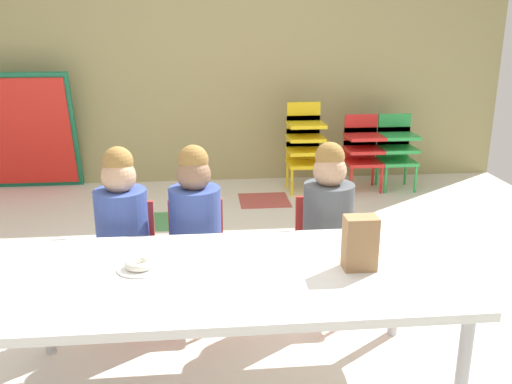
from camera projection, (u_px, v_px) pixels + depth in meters
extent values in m
cube|color=silver|center=(220.00, 304.00, 3.10)|extent=(5.70, 5.10, 0.02)
cube|color=gray|center=(55.00, 310.00, 3.01)|extent=(0.43, 0.43, 0.00)
cube|color=#B24C47|center=(264.00, 200.00, 4.85)|extent=(0.43, 0.43, 0.00)
cube|color=#478C51|center=(156.00, 222.00, 4.34)|extent=(0.43, 0.43, 0.00)
cube|color=gray|center=(152.00, 244.00, 3.91)|extent=(0.43, 0.43, 0.00)
cube|color=silver|center=(86.00, 246.00, 3.87)|extent=(0.43, 0.43, 0.00)
cube|color=silver|center=(315.00, 199.00, 4.89)|extent=(0.43, 0.43, 0.00)
cube|color=tan|center=(207.00, 49.00, 5.15)|extent=(5.70, 0.10, 2.50)
cube|color=white|center=(229.00, 276.00, 2.21)|extent=(1.82, 0.84, 0.04)
cylinder|color=#B2B2B7|center=(462.00, 377.00, 2.03)|extent=(0.05, 0.05, 0.51)
cylinder|color=#B2B2B7|center=(46.00, 304.00, 2.56)|extent=(0.05, 0.05, 0.51)
cylinder|color=#B2B2B7|center=(396.00, 287.00, 2.71)|extent=(0.05, 0.05, 0.51)
cube|color=red|center=(125.00, 267.00, 2.84)|extent=(0.32, 0.30, 0.03)
cube|color=red|center=(127.00, 229.00, 2.94)|extent=(0.29, 0.02, 0.30)
cylinder|color=#384C99|center=(122.00, 226.00, 2.77)|extent=(0.27, 0.27, 0.38)
sphere|color=tan|center=(119.00, 176.00, 2.70)|extent=(0.17, 0.17, 0.17)
sphere|color=olive|center=(118.00, 162.00, 2.69)|extent=(0.15, 0.15, 0.15)
cylinder|color=red|center=(95.00, 306.00, 2.75)|extent=(0.02, 0.02, 0.28)
cylinder|color=red|center=(153.00, 304.00, 2.77)|extent=(0.02, 0.02, 0.28)
cylinder|color=red|center=(104.00, 283.00, 2.99)|extent=(0.02, 0.02, 0.28)
cylinder|color=red|center=(156.00, 281.00, 3.02)|extent=(0.02, 0.02, 0.28)
cube|color=red|center=(197.00, 264.00, 2.87)|extent=(0.32, 0.30, 0.03)
cube|color=red|center=(196.00, 226.00, 2.97)|extent=(0.29, 0.02, 0.30)
cylinder|color=#384C99|center=(195.00, 224.00, 2.81)|extent=(0.34, 0.34, 0.38)
sphere|color=#8C664C|center=(194.00, 174.00, 2.73)|extent=(0.17, 0.17, 0.17)
sphere|color=olive|center=(193.00, 160.00, 2.72)|extent=(0.15, 0.15, 0.15)
cylinder|color=red|center=(170.00, 303.00, 2.78)|extent=(0.02, 0.02, 0.28)
cylinder|color=red|center=(225.00, 300.00, 2.81)|extent=(0.02, 0.02, 0.28)
cylinder|color=red|center=(172.00, 280.00, 3.03)|extent=(0.02, 0.02, 0.28)
cylinder|color=red|center=(223.00, 278.00, 3.06)|extent=(0.02, 0.02, 0.28)
cube|color=red|center=(326.00, 258.00, 2.94)|extent=(0.32, 0.30, 0.03)
cube|color=red|center=(321.00, 222.00, 3.04)|extent=(0.29, 0.02, 0.30)
cylinder|color=#4C5156|center=(328.00, 219.00, 2.87)|extent=(0.29, 0.29, 0.38)
sphere|color=tan|center=(330.00, 171.00, 2.80)|extent=(0.17, 0.17, 0.17)
sphere|color=olive|center=(330.00, 157.00, 2.79)|extent=(0.15, 0.15, 0.15)
cylinder|color=red|center=(304.00, 297.00, 2.85)|extent=(0.02, 0.02, 0.28)
cylinder|color=red|center=(357.00, 294.00, 2.87)|extent=(0.02, 0.02, 0.28)
cylinder|color=red|center=(296.00, 274.00, 3.09)|extent=(0.02, 0.02, 0.28)
cylinder|color=red|center=(345.00, 272.00, 3.12)|extent=(0.02, 0.02, 0.28)
cube|color=yellow|center=(305.00, 164.00, 5.03)|extent=(0.32, 0.30, 0.03)
cube|color=yellow|center=(303.00, 151.00, 5.13)|extent=(0.30, 0.02, 0.18)
cube|color=yellow|center=(305.00, 151.00, 4.99)|extent=(0.32, 0.30, 0.03)
cube|color=yellow|center=(303.00, 138.00, 5.10)|extent=(0.30, 0.02, 0.18)
cube|color=yellow|center=(306.00, 138.00, 4.96)|extent=(0.32, 0.30, 0.03)
cube|color=yellow|center=(303.00, 125.00, 5.06)|extent=(0.30, 0.02, 0.18)
cube|color=yellow|center=(306.00, 125.00, 4.92)|extent=(0.32, 0.30, 0.03)
cube|color=yellow|center=(304.00, 112.00, 5.03)|extent=(0.30, 0.02, 0.18)
cylinder|color=yellow|center=(292.00, 182.00, 4.93)|extent=(0.02, 0.02, 0.26)
cylinder|color=yellow|center=(323.00, 181.00, 4.96)|extent=(0.02, 0.02, 0.26)
cylinder|color=yellow|center=(287.00, 174.00, 5.18)|extent=(0.02, 0.02, 0.26)
cylinder|color=yellow|center=(317.00, 174.00, 5.20)|extent=(0.02, 0.02, 0.26)
cube|color=red|center=(363.00, 163.00, 5.08)|extent=(0.32, 0.30, 0.03)
cube|color=red|center=(359.00, 150.00, 5.19)|extent=(0.30, 0.02, 0.18)
cube|color=red|center=(364.00, 150.00, 5.04)|extent=(0.32, 0.30, 0.03)
cube|color=red|center=(360.00, 137.00, 5.15)|extent=(0.30, 0.02, 0.18)
cube|color=red|center=(365.00, 137.00, 5.01)|extent=(0.32, 0.30, 0.03)
cube|color=red|center=(361.00, 124.00, 5.11)|extent=(0.30, 0.02, 0.18)
cylinder|color=red|center=(351.00, 180.00, 4.98)|extent=(0.02, 0.02, 0.26)
cylinder|color=red|center=(381.00, 180.00, 5.01)|extent=(0.02, 0.02, 0.26)
cylinder|color=red|center=(344.00, 173.00, 5.23)|extent=(0.02, 0.02, 0.26)
cylinder|color=red|center=(373.00, 172.00, 5.25)|extent=(0.02, 0.02, 0.26)
cube|color=green|center=(397.00, 162.00, 5.11)|extent=(0.32, 0.30, 0.03)
cube|color=green|center=(393.00, 149.00, 5.22)|extent=(0.30, 0.02, 0.18)
cube|color=green|center=(398.00, 149.00, 5.07)|extent=(0.32, 0.30, 0.03)
cube|color=green|center=(393.00, 136.00, 5.18)|extent=(0.30, 0.02, 0.18)
cube|color=green|center=(399.00, 136.00, 5.04)|extent=(0.32, 0.30, 0.03)
cube|color=green|center=(394.00, 123.00, 5.14)|extent=(0.30, 0.02, 0.18)
cylinder|color=green|center=(386.00, 180.00, 5.01)|extent=(0.02, 0.02, 0.26)
cylinder|color=green|center=(416.00, 179.00, 5.04)|extent=(0.02, 0.02, 0.26)
cylinder|color=green|center=(377.00, 172.00, 5.26)|extent=(0.02, 0.02, 0.26)
cylinder|color=green|center=(405.00, 171.00, 5.28)|extent=(0.02, 0.02, 0.26)
cube|color=#19724C|center=(25.00, 132.00, 5.02)|extent=(0.90, 0.28, 1.09)
cube|color=red|center=(24.00, 133.00, 4.99)|extent=(0.83, 0.23, 0.99)
cube|color=#9E754C|center=(360.00, 243.00, 2.20)|extent=(0.13, 0.09, 0.22)
cylinder|color=white|center=(140.00, 268.00, 2.22)|extent=(0.18, 0.18, 0.01)
torus|color=white|center=(140.00, 264.00, 2.22)|extent=(0.12, 0.12, 0.03)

